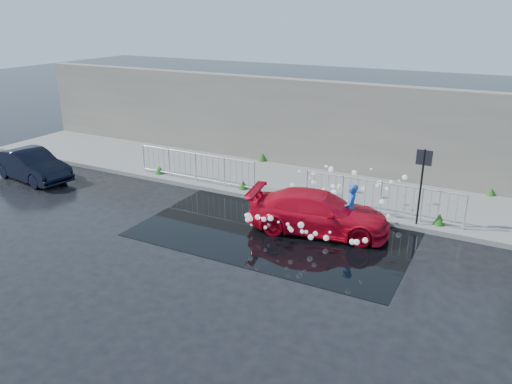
% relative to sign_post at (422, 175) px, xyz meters
% --- Properties ---
extents(ground, '(90.00, 90.00, 0.00)m').
position_rel_sign_post_xyz_m(ground, '(-4.20, -3.10, -1.72)').
color(ground, black).
rests_on(ground, ground).
extents(pavement, '(30.00, 4.00, 0.15)m').
position_rel_sign_post_xyz_m(pavement, '(-4.20, 1.90, -1.65)').
color(pavement, slate).
rests_on(pavement, ground).
extents(curb, '(30.00, 0.25, 0.16)m').
position_rel_sign_post_xyz_m(curb, '(-4.20, -0.10, -1.64)').
color(curb, slate).
rests_on(curb, ground).
extents(retaining_wall, '(30.00, 0.60, 3.50)m').
position_rel_sign_post_xyz_m(retaining_wall, '(-4.20, 4.10, 0.18)').
color(retaining_wall, '#686257').
rests_on(retaining_wall, pavement).
extents(puddle, '(8.00, 5.00, 0.01)m').
position_rel_sign_post_xyz_m(puddle, '(-3.70, -2.10, -1.72)').
color(puddle, black).
rests_on(puddle, ground).
extents(sign_post, '(0.45, 0.06, 2.50)m').
position_rel_sign_post_xyz_m(sign_post, '(0.00, 0.00, 0.00)').
color(sign_post, black).
rests_on(sign_post, ground).
extents(railing_left, '(5.05, 0.05, 1.10)m').
position_rel_sign_post_xyz_m(railing_left, '(-8.20, 0.25, -0.99)').
color(railing_left, silver).
rests_on(railing_left, pavement).
extents(railing_right, '(5.05, 0.05, 1.10)m').
position_rel_sign_post_xyz_m(railing_right, '(-1.20, 0.25, -0.99)').
color(railing_right, silver).
rests_on(railing_right, pavement).
extents(weeds, '(12.17, 3.93, 0.42)m').
position_rel_sign_post_xyz_m(weeds, '(-4.29, 1.29, -1.40)').
color(weeds, '#204B14').
rests_on(weeds, pavement).
extents(water_spray, '(3.69, 5.60, 1.02)m').
position_rel_sign_post_xyz_m(water_spray, '(-2.63, -0.98, -1.04)').
color(water_spray, white).
rests_on(water_spray, ground).
extents(red_car, '(4.43, 2.45, 1.22)m').
position_rel_sign_post_xyz_m(red_car, '(-2.57, -1.56, -1.12)').
color(red_car, red).
rests_on(red_car, ground).
extents(dark_car, '(3.79, 1.76, 1.20)m').
position_rel_sign_post_xyz_m(dark_car, '(-14.15, -2.28, -1.12)').
color(dark_car, black).
rests_on(dark_car, ground).
extents(person, '(0.47, 0.63, 1.55)m').
position_rel_sign_post_xyz_m(person, '(-1.70, -1.28, -0.95)').
color(person, '#2358B3').
rests_on(person, ground).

